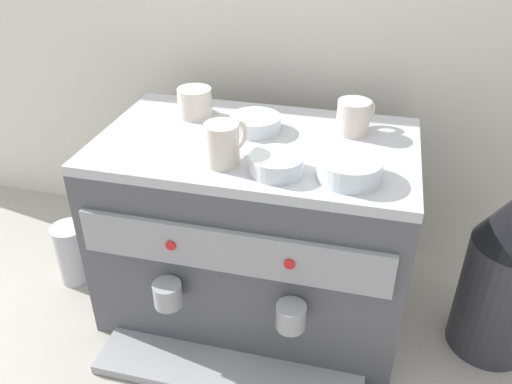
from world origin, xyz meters
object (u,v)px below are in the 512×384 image
Objects in this scene: ceramic_cup_1 at (224,143)px; ceramic_bowl_0 at (255,124)px; ceramic_bowl_2 at (349,169)px; ceramic_cup_2 at (194,102)px; milk_pitcher at (73,253)px; ceramic_cup_0 at (354,117)px; coffee_grinder at (508,270)px; ceramic_bowl_1 at (277,164)px; espresso_machine at (255,228)px.

ceramic_cup_1 is 0.15m from ceramic_bowl_0.
ceramic_cup_1 is at bearing 179.64° from ceramic_bowl_2.
ceramic_cup_2 reaches higher than milk_pitcher.
ceramic_cup_2 reaches higher than ceramic_bowl_2.
coffee_grinder is (0.33, -0.10, -0.25)m from ceramic_cup_0.
ceramic_bowl_2 is (0.21, -0.15, 0.00)m from ceramic_bowl_0.
ceramic_bowl_0 is (0.02, 0.15, -0.02)m from ceramic_cup_1.
ceramic_cup_0 is 0.29m from ceramic_cup_1.
coffee_grinder is at bearing 9.24° from ceramic_cup_1.
ceramic_bowl_0 is (0.15, -0.04, -0.02)m from ceramic_cup_2.
ceramic_bowl_0 is 0.26m from ceramic_bowl_2.
ceramic_cup_1 is 0.61m from coffee_grinder.
ceramic_bowl_0 is 0.57m from milk_pitcher.
ceramic_bowl_1 is at bearing -167.55° from coffee_grinder.
espresso_machine is 4.13× the size of milk_pitcher.
coffee_grinder is at bearing -16.87° from ceramic_cup_0.
espresso_machine is 0.27m from ceramic_cup_1.
espresso_machine is at bearing 120.94° from ceramic_bowl_1.
espresso_machine is 0.30m from ceramic_cup_2.
milk_pitcher is (-0.42, 0.07, -0.38)m from ceramic_cup_1.
coffee_grinder is at bearing 1.29° from milk_pitcher.
espresso_machine is 0.23m from ceramic_bowl_0.
milk_pitcher is (-0.64, 0.07, -0.36)m from ceramic_bowl_2.
ceramic_cup_0 is 0.92× the size of ceramic_bowl_0.
ceramic_cup_2 is 0.15m from ceramic_bowl_0.
ceramic_cup_2 is at bearing 179.29° from ceramic_cup_0.
ceramic_cup_1 is 0.89× the size of ceramic_bowl_2.
ceramic_bowl_1 reaches higher than coffee_grinder.
coffee_grinder reaches higher than milk_pitcher.
ceramic_bowl_0 is at bearing 143.34° from ceramic_bowl_2.
ceramic_cup_1 reaches higher than ceramic_cup_0.
milk_pitcher is (-0.64, -0.12, -0.37)m from ceramic_cup_0.
ceramic_cup_0 reaches higher than milk_pitcher.
ceramic_bowl_1 reaches higher than espresso_machine.
ceramic_bowl_1 is 0.63m from milk_pitcher.
ceramic_bowl_2 is 0.41m from coffee_grinder.
milk_pitcher is at bearing -156.47° from ceramic_cup_2.
ceramic_cup_0 reaches higher than espresso_machine.
ceramic_cup_1 is at bearing -138.66° from ceramic_cup_0.
milk_pitcher is at bearing 173.86° from ceramic_bowl_2.
espresso_machine is 0.52m from coffee_grinder.
ceramic_bowl_1 is 0.86× the size of ceramic_bowl_2.
ceramic_bowl_0 is at bearing 116.09° from ceramic_bowl_1.
ceramic_bowl_0 is at bearing 173.34° from coffee_grinder.
ceramic_cup_2 is at bearing 150.85° from ceramic_bowl_2.
espresso_machine is 0.32m from ceramic_cup_0.
ceramic_bowl_0 is 1.07× the size of ceramic_bowl_1.
ceramic_bowl_2 is (0.23, -0.00, -0.02)m from ceramic_cup_1.
ceramic_bowl_1 is (0.08, -0.16, 0.00)m from ceramic_bowl_0.
milk_pitcher is (-0.45, -0.03, -0.13)m from espresso_machine.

